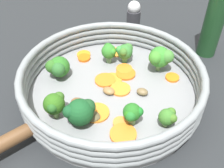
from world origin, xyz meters
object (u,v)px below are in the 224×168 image
object	(u,v)px
carrot_slice_8	(120,89)
oil_bottle	(215,18)
carrot_slice_0	(105,80)
broccoli_floret_0	(109,51)
carrot_slice_12	(84,55)
carrot_slice_10	(54,107)
carrot_slice_3	(117,52)
carrot_slice_5	(127,74)
broccoli_floret_5	(125,51)
salt_shaker	(133,19)
broccoli_floret_3	(132,113)
broccoli_floret_7	(58,67)
skillet	(112,93)
broccoli_floret_2	(160,57)
mushroom_piece_2	(91,116)
mushroom_piece_1	(78,103)
carrot_slice_1	(84,58)
carrot_slice_6	(112,79)
carrot_slice_9	(172,77)
mushroom_piece_0	(110,91)
carrot_slice_4	(121,123)
broccoli_floret_1	(54,104)
broccoli_floret_4	(168,116)
carrot_slice_11	(97,113)
broccoli_floret_6	(80,111)
carrot_slice_2	(124,69)
mushroom_piece_3	(142,92)
carrot_slice_7	(123,134)

from	to	relation	value
carrot_slice_8	oil_bottle	distance (m)	0.28
carrot_slice_0	broccoli_floret_0	xyz separation A→B (m)	(0.06, 0.03, 0.03)
broccoli_floret_0	carrot_slice_12	bearing A→B (deg)	99.39
carrot_slice_0	carrot_slice_10	bearing A→B (deg)	160.89
carrot_slice_8	carrot_slice_3	bearing A→B (deg)	34.63
carrot_slice_10	carrot_slice_12	xyz separation A→B (m)	(0.17, 0.05, -0.00)
carrot_slice_5	broccoli_floret_5	size ratio (longest dim) A/B	0.96
carrot_slice_10	salt_shaker	size ratio (longest dim) A/B	0.30
broccoli_floret_3	broccoli_floret_7	bearing A→B (deg)	81.01
skillet	broccoli_floret_2	world-z (taller)	broccoli_floret_2
mushroom_piece_2	salt_shaker	bearing A→B (deg)	15.44
oil_bottle	carrot_slice_12	bearing A→B (deg)	128.54
broccoli_floret_5	mushroom_piece_1	bearing A→B (deg)	178.15
carrot_slice_1	carrot_slice_6	size ratio (longest dim) A/B	0.70
carrot_slice_0	carrot_slice_9	distance (m)	0.14
carrot_slice_5	mushroom_piece_1	size ratio (longest dim) A/B	1.31
mushroom_piece_0	carrot_slice_0	bearing A→B (deg)	47.42
carrot_slice_0	carrot_slice_4	bearing A→B (deg)	-133.61
carrot_slice_10	broccoli_floret_1	bearing A→B (deg)	-123.19
carrot_slice_4	broccoli_floret_4	distance (m)	0.08
skillet	mushroom_piece_2	size ratio (longest dim) A/B	10.04
carrot_slice_11	carrot_slice_5	bearing A→B (deg)	2.53
broccoli_floret_4	broccoli_floret_7	size ratio (longest dim) A/B	0.74
skillet	broccoli_floret_7	size ratio (longest dim) A/B	7.09
carrot_slice_3	carrot_slice_0	bearing A→B (deg)	-161.91
carrot_slice_3	broccoli_floret_3	world-z (taller)	broccoli_floret_3
carrot_slice_8	broccoli_floret_6	size ratio (longest dim) A/B	0.77
broccoli_floret_3	broccoli_floret_6	size ratio (longest dim) A/B	0.81
carrot_slice_1	broccoli_floret_2	size ratio (longest dim) A/B	0.51
broccoli_floret_4	broccoli_floret_6	bearing A→B (deg)	120.29
carrot_slice_1	oil_bottle	size ratio (longest dim) A/B	0.12
broccoli_floret_0	broccoli_floret_3	xyz separation A→B (m)	(-0.13, -0.13, -0.00)
broccoli_floret_0	broccoli_floret_6	xyz separation A→B (m)	(-0.18, -0.05, 0.00)
carrot_slice_2	broccoli_floret_5	bearing A→B (deg)	28.82
carrot_slice_5	carrot_slice_6	world-z (taller)	carrot_slice_5
broccoli_floret_1	salt_shaker	xyz separation A→B (m)	(0.35, 0.03, -0.00)
carrot_slice_1	carrot_slice_6	bearing A→B (deg)	-106.94
skillet	carrot_slice_5	xyz separation A→B (m)	(0.06, -0.00, 0.01)
carrot_slice_0	salt_shaker	xyz separation A→B (m)	(0.22, 0.05, 0.03)
carrot_slice_10	mushroom_piece_3	bearing A→B (deg)	-45.74
carrot_slice_0	carrot_slice_3	distance (m)	0.11
carrot_slice_0	mushroom_piece_0	bearing A→B (deg)	-132.58
carrot_slice_10	broccoli_floret_6	distance (m)	0.07
carrot_slice_1	carrot_slice_9	xyz separation A→B (m)	(0.04, -0.20, -0.00)
skillet	carrot_slice_10	distance (m)	0.12
carrot_slice_12	carrot_slice_10	bearing A→B (deg)	-162.42
broccoli_floret_0	mushroom_piece_1	world-z (taller)	broccoli_floret_0
carrot_slice_8	carrot_slice_11	world-z (taller)	same
oil_bottle	broccoli_floret_2	bearing A→B (deg)	156.66
carrot_slice_0	carrot_slice_7	distance (m)	0.14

